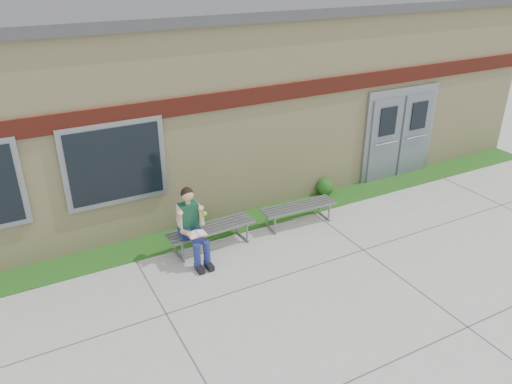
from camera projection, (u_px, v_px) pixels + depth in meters
ground at (337, 278)px, 8.85m from camera, size 80.00×80.00×0.00m
grass_strip at (266, 216)px, 10.90m from camera, size 16.00×0.80×0.02m
school_building at (201, 87)px, 12.68m from camera, size 16.20×6.22×4.20m
bench_left at (211, 232)px, 9.62m from camera, size 1.75×0.57×0.45m
bench_right at (298, 210)px, 10.48m from camera, size 1.65×0.53×0.42m
girl at (192, 225)px, 9.09m from camera, size 0.53×0.87×1.42m
shrub_mid at (196, 218)px, 10.36m from camera, size 0.42×0.42×0.42m
shrub_east at (325, 187)px, 11.75m from camera, size 0.40×0.40×0.40m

